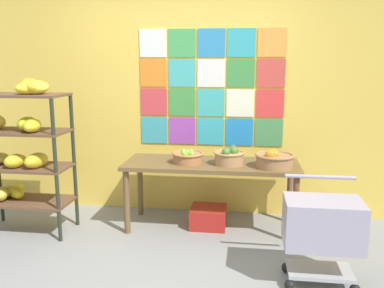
# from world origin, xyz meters

# --- Properties ---
(ground) EXTENTS (9.14, 9.14, 0.00)m
(ground) POSITION_xyz_m (0.00, 0.00, 0.00)
(ground) COLOR gray
(back_wall_with_art) EXTENTS (4.81, 0.07, 2.80)m
(back_wall_with_art) POSITION_xyz_m (0.01, 1.60, 1.40)
(back_wall_with_art) COLOR #E8C048
(back_wall_with_art) RESTS_ON ground
(banana_shelf_unit) EXTENTS (0.89, 0.49, 1.54)m
(banana_shelf_unit) POSITION_xyz_m (-1.47, 0.76, 0.91)
(banana_shelf_unit) COLOR #262C1D
(banana_shelf_unit) RESTS_ON ground
(display_table) EXTENTS (1.75, 0.64, 0.69)m
(display_table) POSITION_xyz_m (0.36, 1.10, 0.61)
(display_table) COLOR brown
(display_table) RESTS_ON ground
(fruit_basket_right) EXTENTS (0.32, 0.32, 0.14)m
(fruit_basket_right) POSITION_xyz_m (0.13, 1.06, 0.75)
(fruit_basket_right) COLOR #A56C41
(fruit_basket_right) RESTS_ON display_table
(fruit_basket_back_right) EXTENTS (0.30, 0.30, 0.19)m
(fruit_basket_back_right) POSITION_xyz_m (0.55, 1.05, 0.78)
(fruit_basket_back_right) COLOR #AB7D51
(fruit_basket_back_right) RESTS_ON display_table
(fruit_basket_centre) EXTENTS (0.37, 0.37, 0.18)m
(fruit_basket_centre) POSITION_xyz_m (0.98, 0.99, 0.77)
(fruit_basket_centre) COLOR #9F7148
(fruit_basket_centre) RESTS_ON display_table
(produce_crate_under_table) EXTENTS (0.36, 0.35, 0.20)m
(produce_crate_under_table) POSITION_xyz_m (0.34, 1.12, 0.10)
(produce_crate_under_table) COLOR #AB231B
(produce_crate_under_table) RESTS_ON ground
(shopping_cart) EXTENTS (0.57, 0.41, 0.81)m
(shopping_cart) POSITION_xyz_m (1.29, 0.13, 0.46)
(shopping_cart) COLOR black
(shopping_cart) RESTS_ON ground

